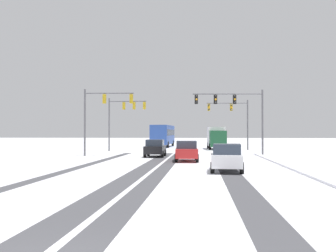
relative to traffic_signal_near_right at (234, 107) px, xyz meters
name	(u,v)px	position (x,y,z in m)	size (l,w,h in m)	color
wheel_track_left_lane	(142,170)	(-6.90, -14.99, -4.82)	(1.12, 37.89, 0.01)	#4C4C51
wheel_track_right_lane	(162,170)	(-5.65, -14.99, -4.82)	(0.90, 37.89, 0.01)	#4C4C51
wheel_track_center	(72,169)	(-11.30, -14.99, -4.82)	(0.78, 37.89, 0.01)	#4C4C51
wheel_track_oncoming	(228,171)	(-1.67, -14.99, -4.82)	(1.14, 37.89, 0.01)	#4C4C51
traffic_signal_near_right	(234,107)	(0.00, 0.00, 0.00)	(6.95, 0.86, 6.50)	#56565B
traffic_signal_far_right	(233,115)	(0.94, 12.13, -0.21)	(5.38, 0.59, 6.50)	#56565B
traffic_signal_far_left	(124,112)	(-12.71, 8.20, -0.07)	(4.72, 0.46, 6.50)	#56565B
traffic_signal_near_left	(102,109)	(-12.91, -1.68, -0.23)	(4.87, 0.54, 6.50)	#56565B
car_black_lead	(155,148)	(-7.59, -2.33, -4.00)	(1.86, 4.11, 1.62)	black
car_red_second	(186,151)	(-4.45, -7.70, -4.00)	(1.98, 4.17, 1.62)	red
car_white_third	(227,157)	(-1.79, -15.44, -4.00)	(2.02, 4.19, 1.62)	silver
bus_oncoming	(163,134)	(-9.20, 21.81, -2.83)	(2.94, 11.07, 3.38)	#284793
box_truck_delivery	(216,137)	(-1.17, 14.65, -3.19)	(2.49, 7.47, 3.02)	#194C2D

